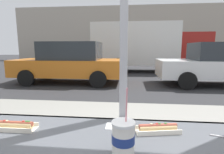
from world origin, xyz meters
The scene contains 10 objects.
ground_plane centered at (0.00, 8.00, 0.00)m, with size 60.00×60.00×0.00m, color #2D2D30.
sidewalk_strip centered at (0.00, 1.60, 0.07)m, with size 16.00×2.80×0.14m, color gray.
building_facade_far centered at (0.00, 20.62, 3.19)m, with size 28.00×1.20×6.39m, color #A89E8E.
soda_cup_right centered at (0.02, -0.37, 1.05)m, with size 0.11×0.11×0.31m.
hotdog_tray_near centered at (-0.62, -0.18, 0.99)m, with size 0.24×0.09×0.05m.
hotdog_tray_far centered at (0.20, -0.14, 1.00)m, with size 0.26×0.13×0.05m.
napkin_wrapper centered at (-0.04, -0.09, 0.97)m, with size 0.12×0.09×0.00m, color white.
parked_car_orange centered at (-2.46, 6.06, 0.86)m, with size 4.51×1.99×1.71m.
parked_car_white centered at (3.56, 6.06, 0.85)m, with size 4.62×1.94×1.67m.
box_truck centered at (1.05, 10.08, 1.61)m, with size 6.86×2.44×2.95m.
Camera 1 is at (0.04, -1.08, 1.44)m, focal length 27.96 mm.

